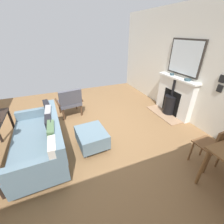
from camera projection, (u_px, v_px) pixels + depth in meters
The scene contains 10 objects.
ground_plane at pixel (90, 133), 3.66m from camera, with size 5.42×6.40×0.01m, color olive.
wall_left at pixel (187, 65), 3.87m from camera, with size 0.12×6.40×2.83m, color silver.
fireplace at pixel (173, 99), 4.29m from camera, with size 0.58×1.32×1.11m.
mirror_over_mantel at pixel (185, 58), 3.78m from camera, with size 0.04×1.02×0.88m.
mantel_bowl_near at pixel (172, 74), 4.17m from camera, with size 0.12×0.12×0.05m.
mantel_bowl_far at pixel (188, 80), 3.72m from camera, with size 0.16×0.16×0.04m.
sofa at pixel (42, 140), 2.86m from camera, with size 0.93×1.86×0.82m.
ottoman at pixel (92, 137), 3.12m from camera, with size 0.61×0.72×0.39m.
armchair_accent at pixel (70, 101), 4.18m from camera, with size 0.75×0.67×0.84m.
dining_chair_near_fireplace at pixel (214, 145), 2.50m from camera, with size 0.41×0.41×0.87m.
Camera 1 is at (0.60, 2.95, 2.20)m, focal length 23.76 mm.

